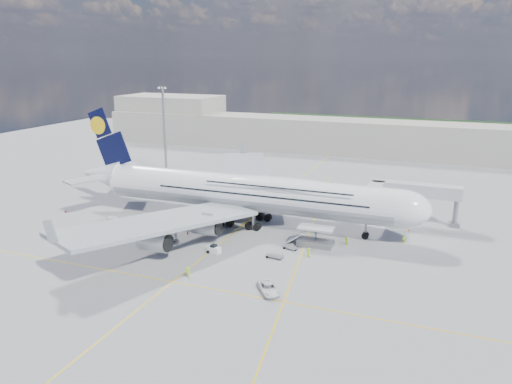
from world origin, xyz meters
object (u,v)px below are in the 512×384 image
(jet_bridge, at_px, (399,193))
(cone_nose, at_px, (409,230))
(crew_wing, at_px, (154,220))
(light_mast, at_px, (164,129))
(cargo_loader, at_px, (315,239))
(dolly_nose_near, at_px, (291,247))
(cone_wing_left_inner, at_px, (224,192))
(catering_truck_outer, at_px, (247,179))
(dolly_row_b, at_px, (171,236))
(cone_wing_left_outer, at_px, (240,187))
(crew_tug, at_px, (188,272))
(cone_tail, at_px, (66,211))
(crew_loader, at_px, (346,241))
(baggage_tug, at_px, (214,249))
(crew_nose, at_px, (404,239))
(service_van, at_px, (269,288))
(airliner, at_px, (246,192))
(dolly_row_c, at_px, (161,226))
(cone_wing_right_inner, at_px, (188,233))
(catering_truck_inner, at_px, (247,183))
(dolly_back, at_px, (113,221))
(cone_wing_right_outer, at_px, (137,243))
(dolly_nose_far, at_px, (274,256))
(dolly_row_a, at_px, (86,232))
(crew_van, at_px, (309,252))

(jet_bridge, height_order, cone_nose, jet_bridge)
(crew_wing, bearing_deg, light_mast, 13.63)
(cargo_loader, distance_m, crew_wing, 34.62)
(dolly_nose_near, xyz_separation_m, cone_wing_left_inner, (-27.44, 30.70, -0.00))
(jet_bridge, height_order, catering_truck_outer, jet_bridge)
(cone_wing_left_inner, bearing_deg, catering_truck_outer, 69.99)
(dolly_row_b, bearing_deg, cone_wing_left_outer, 94.34)
(catering_truck_outer, relative_size, crew_tug, 4.38)
(cone_tail, bearing_deg, cone_wing_left_inner, 46.75)
(crew_loader, bearing_deg, baggage_tug, -91.96)
(crew_nose, bearing_deg, service_van, -149.50)
(jet_bridge, bearing_deg, cone_tail, -165.29)
(light_mast, height_order, crew_wing, light_mast)
(airliner, relative_size, light_mast, 3.10)
(catering_truck_outer, bearing_deg, dolly_row_c, -87.45)
(cone_nose, distance_m, cone_wing_right_inner, 44.29)
(light_mast, height_order, catering_truck_inner, light_mast)
(airliner, height_order, crew_wing, airliner)
(cone_wing_left_outer, xyz_separation_m, cone_tail, (-28.52, -33.54, -0.01))
(cargo_loader, distance_m, catering_truck_inner, 41.70)
(crew_loader, bearing_deg, crew_wing, -118.83)
(jet_bridge, bearing_deg, dolly_back, -157.62)
(jet_bridge, bearing_deg, cargo_loader, -125.75)
(dolly_row_b, height_order, cone_wing_right_inner, dolly_row_b)
(dolly_row_b, xyz_separation_m, service_van, (24.70, -13.82, -0.14))
(light_mast, bearing_deg, jet_bridge, -19.02)
(service_van, distance_m, crew_loader, 24.36)
(dolly_row_b, height_order, cone_wing_left_outer, dolly_row_b)
(baggage_tug, relative_size, cone_wing_right_outer, 4.90)
(dolly_nose_far, bearing_deg, crew_loader, 54.86)
(dolly_nose_near, bearing_deg, jet_bridge, 73.92)
(dolly_nose_far, relative_size, cone_tail, 5.18)
(service_van, height_order, cone_nose, service_van)
(airliner, bearing_deg, cone_wing_right_inner, -130.10)
(cone_tail, bearing_deg, cone_wing_left_outer, 49.62)
(dolly_row_a, relative_size, cone_wing_left_inner, 4.96)
(crew_tug, relative_size, cone_wing_left_inner, 2.75)
(dolly_row_a, xyz_separation_m, cone_wing_right_outer, (11.41, 0.30, -0.77))
(service_van, xyz_separation_m, crew_van, (1.97, 15.43, 0.13))
(light_mast, height_order, cone_tail, light_mast)
(cone_wing_right_inner, bearing_deg, service_van, -37.59)
(airliner, xyz_separation_m, baggage_tug, (0.68, -17.12, -6.16))
(catering_truck_inner, bearing_deg, cone_wing_left_outer, 176.04)
(jet_bridge, distance_m, catering_truck_inner, 42.30)
(crew_loader, bearing_deg, airliner, -134.33)
(light_mast, xyz_separation_m, dolly_row_a, (14.23, -53.54, -12.16))
(dolly_row_c, bearing_deg, crew_van, -21.48)
(dolly_row_b, bearing_deg, dolly_row_a, -164.88)
(dolly_back, bearing_deg, cargo_loader, 2.65)
(dolly_nose_far, xyz_separation_m, cone_wing_right_outer, (-26.11, -3.02, -0.06))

